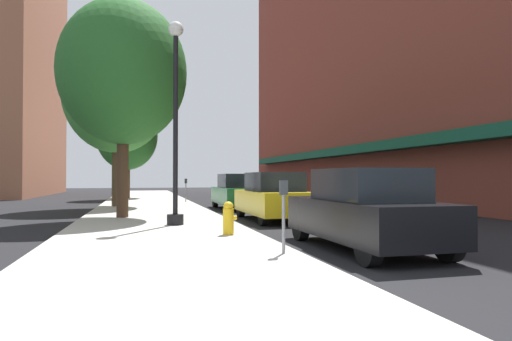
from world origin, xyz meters
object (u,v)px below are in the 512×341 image
at_px(parking_meter_far, 186,187).
at_px(car_black, 365,210).
at_px(tree_mid, 123,73).
at_px(fire_hydrant, 228,218).
at_px(car_green, 237,192).
at_px(car_yellow, 273,197).
at_px(tree_near, 117,94).
at_px(parking_meter_near, 284,207).
at_px(tree_far, 127,136).
at_px(lamppost, 176,118).

bearing_deg(parking_meter_far, car_black, -83.42).
bearing_deg(tree_mid, parking_meter_far, 71.55).
height_order(fire_hydrant, car_black, car_black).
bearing_deg(car_green, car_yellow, -89.66).
xyz_separation_m(parking_meter_far, tree_near, (-3.61, -2.91, 4.58)).
bearing_deg(parking_meter_near, car_yellow, 74.56).
bearing_deg(tree_near, car_green, -17.51).
height_order(tree_near, car_yellow, tree_near).
bearing_deg(fire_hydrant, tree_mid, 115.72).
bearing_deg(tree_near, tree_mid, -85.24).
bearing_deg(tree_far, parking_meter_far, -60.75).
distance_m(parking_meter_far, car_black, 17.02).
bearing_deg(parking_meter_far, car_green, -67.30).
bearing_deg(car_green, lamppost, -114.45).
relative_size(parking_meter_far, tree_near, 0.16).
xyz_separation_m(fire_hydrant, car_yellow, (2.40, 4.23, 0.29)).
xyz_separation_m(parking_meter_far, tree_mid, (-3.08, -9.24, 4.16)).
bearing_deg(car_green, tree_far, 116.82).
bearing_deg(parking_meter_far, car_yellow, -79.46).
bearing_deg(car_yellow, car_black, -88.84).
bearing_deg(tree_far, car_black, -76.95).
bearing_deg(car_yellow, tree_mid, 167.36).
xyz_separation_m(lamppost, fire_hydrant, (1.06, -2.55, -2.68)).
xyz_separation_m(lamppost, parking_meter_near, (1.51, -5.38, -2.25)).
xyz_separation_m(parking_meter_near, tree_near, (-3.61, 14.63, 4.58)).
distance_m(lamppost, car_black, 6.35).
xyz_separation_m(parking_meter_far, car_yellow, (1.95, -10.48, -0.14)).
height_order(lamppost, fire_hydrant, lamppost).
bearing_deg(tree_mid, car_black, -56.72).
distance_m(parking_meter_far, tree_far, 7.66).
xyz_separation_m(tree_mid, car_black, (5.03, -7.67, -4.30)).
bearing_deg(lamppost, tree_mid, 118.34).
relative_size(tree_far, car_green, 1.52).
relative_size(lamppost, car_yellow, 1.37).
xyz_separation_m(tree_near, car_black, (5.56, -14.00, -4.72)).
bearing_deg(parking_meter_near, parking_meter_far, 90.00).
relative_size(tree_mid, car_black, 1.75).
xyz_separation_m(lamppost, parking_meter_far, (1.51, 12.15, -2.25)).
bearing_deg(parking_meter_near, lamppost, 105.68).
height_order(tree_far, car_green, tree_far).
relative_size(lamppost, tree_far, 0.90).
distance_m(parking_meter_near, car_yellow, 7.32).
height_order(fire_hydrant, car_green, car_green).
bearing_deg(lamppost, car_yellow, 25.84).
xyz_separation_m(fire_hydrant, parking_meter_near, (0.45, -2.83, 0.43)).
xyz_separation_m(car_yellow, car_green, (0.00, 5.82, 0.00)).
height_order(tree_near, tree_far, tree_near).
xyz_separation_m(parking_meter_near, tree_far, (-3.36, 23.53, 3.37)).
bearing_deg(parking_meter_far, tree_mid, -108.45).
relative_size(lamppost, parking_meter_far, 4.50).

